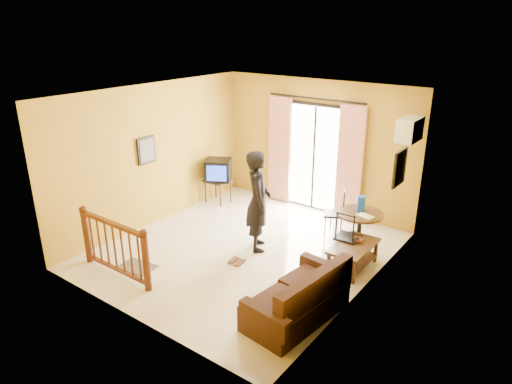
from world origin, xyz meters
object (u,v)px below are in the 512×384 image
Objects in this scene: television at (218,170)px; dining_table at (360,220)px; sofa at (299,300)px; coffee_table at (353,253)px; standing_person at (258,201)px.

television reaches higher than dining_table.
television is 0.41× the size of sofa.
dining_table is at bearing -33.40° from television.
coffee_table is at bearing 96.68° from sofa.
sofa reaches higher than dining_table.
standing_person is (2.01, -1.25, 0.14)m from television.
coffee_table is (3.72, -0.91, -0.49)m from television.
television is at bearing 19.58° from standing_person.
television is 3.48m from dining_table.
dining_table is 2.50m from sofa.
coffee_table is (0.24, -0.76, -0.24)m from dining_table.
sofa is at bearing -89.94° from coffee_table.
standing_person reaches higher than sofa.
standing_person reaches higher than television.
television is 0.87× the size of dining_table.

